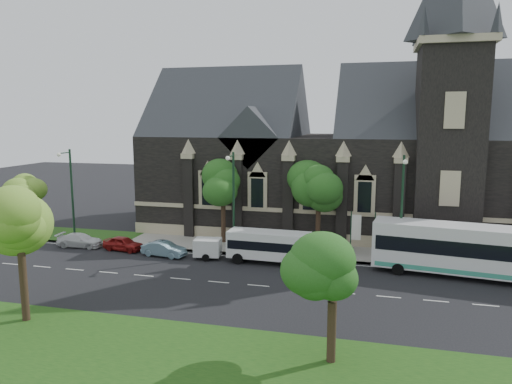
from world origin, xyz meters
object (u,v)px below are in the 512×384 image
(tree_walk_left, at_px, (226,184))
(street_lamp_far, at_px, (71,190))
(street_lamp_near, at_px, (402,204))
(sedan, at_px, (164,249))
(tree_walk_right, at_px, (321,186))
(street_lamp_mid, at_px, (233,197))
(car_far_white, at_px, (80,240))
(tree_park_east, at_px, (337,270))
(banner_flag_right, at_px, (403,232))
(banner_flag_center, at_px, (378,231))
(tree_walk_far, at_px, (24,188))
(box_trailer, at_px, (208,247))
(tree_park_near, at_px, (24,213))
(car_far_red, at_px, (123,244))
(tour_coach, at_px, (467,250))
(banner_flag_left, at_px, (354,230))
(shuttle_bus, at_px, (269,245))

(tree_walk_left, bearing_deg, street_lamp_far, -165.74)
(tree_walk_left, distance_m, street_lamp_near, 16.22)
(street_lamp_far, distance_m, sedan, 11.41)
(street_lamp_near, bearing_deg, tree_walk_right, 151.94)
(tree_walk_left, distance_m, street_lamp_mid, 4.08)
(street_lamp_near, xyz_separation_m, car_far_white, (-28.57, -1.03, -4.49))
(tree_park_east, bearing_deg, banner_flag_right, 77.35)
(street_lamp_mid, bearing_deg, banner_flag_center, 8.82)
(tree_walk_far, distance_m, box_trailer, 22.85)
(tree_park_near, xyz_separation_m, street_lamp_near, (21.77, 15.86, -1.30))
(car_far_red, bearing_deg, tour_coach, -83.05)
(tree_walk_far, xyz_separation_m, box_trailer, (22.05, -4.75, -3.65))
(banner_flag_center, bearing_deg, car_far_red, -172.13)
(street_lamp_far, relative_size, car_far_white, 2.10)
(banner_flag_left, bearing_deg, street_lamp_near, -27.18)
(banner_flag_left, xyz_separation_m, car_far_red, (-20.33, -3.09, -1.74))
(street_lamp_far, distance_m, banner_flag_right, 30.47)
(tour_coach, bearing_deg, tree_walk_left, 173.92)
(banner_flag_left, bearing_deg, tree_park_near, -135.46)
(tree_park_near, relative_size, shuttle_bus, 1.25)
(banner_flag_center, bearing_deg, tree_walk_right, 161.36)
(tree_walk_left, distance_m, tour_coach, 21.42)
(box_trailer, bearing_deg, street_lamp_far, 166.10)
(street_lamp_far, bearing_deg, car_far_red, -11.20)
(shuttle_bus, distance_m, car_far_white, 18.19)
(tree_walk_left, bearing_deg, tour_coach, -14.08)
(car_far_white, bearing_deg, sedan, -99.98)
(tour_coach, height_order, sedan, tour_coach)
(tree_park_east, xyz_separation_m, car_far_red, (-20.22, 15.24, -3.98))
(tree_walk_far, bearing_deg, shuttle_bus, -9.66)
(tree_park_east, xyz_separation_m, tree_walk_far, (-34.00, 19.50, 0.00))
(street_lamp_far, xyz_separation_m, sedan, (10.32, -1.97, -4.46))
(street_lamp_far, height_order, box_trailer, street_lamp_far)
(banner_flag_right, relative_size, shuttle_bus, 0.58)
(sedan, bearing_deg, street_lamp_mid, -63.20)
(tree_walk_right, xyz_separation_m, banner_flag_left, (3.08, -1.71, -3.43))
(banner_flag_right, height_order, sedan, banner_flag_right)
(tree_walk_far, xyz_separation_m, street_lamp_mid, (23.82, -3.08, 0.49))
(banner_flag_center, bearing_deg, tree_park_east, -96.57)
(banner_flag_left, distance_m, shuttle_bus, 7.61)
(tree_walk_far, relative_size, street_lamp_far, 0.70)
(tree_walk_right, bearing_deg, banner_flag_left, -29.10)
(tree_park_near, distance_m, street_lamp_near, 26.97)
(tour_coach, distance_m, car_far_white, 33.30)
(tree_park_east, height_order, banner_flag_center, tree_park_east)
(tree_walk_left, relative_size, car_far_red, 2.02)
(tree_park_east, height_order, car_far_white, tree_park_east)
(banner_flag_left, xyz_separation_m, shuttle_bus, (-6.71, -3.49, -0.86))
(tree_park_east, distance_m, box_trailer, 19.33)
(tree_park_near, relative_size, banner_flag_right, 2.14)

